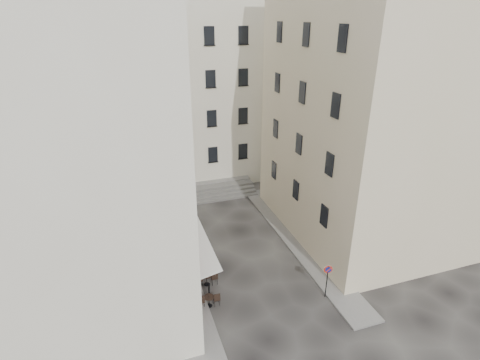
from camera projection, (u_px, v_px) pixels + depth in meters
name	position (u px, v px, depth m)	size (l,w,h in m)	color
ground	(254.00, 277.00, 24.33)	(90.00, 90.00, 0.00)	black
sidewalk_left	(175.00, 255.00, 26.47)	(2.00, 22.00, 0.12)	slate
sidewalk_right	(296.00, 240.00, 28.21)	(2.00, 18.00, 0.12)	slate
building_left	(51.00, 125.00, 19.71)	(12.20, 16.20, 20.60)	beige
building_right	(377.00, 111.00, 26.63)	(12.20, 14.20, 18.60)	beige
building_back	(178.00, 85.00, 36.74)	(18.20, 10.20, 18.60)	beige
cafe_storefront	(184.00, 257.00, 23.19)	(1.74, 7.30, 3.50)	#480A0F
stone_steps	(207.00, 192.00, 35.07)	(9.00, 3.15, 0.80)	#5A5855
bollard_near	(209.00, 291.00, 22.31)	(0.12, 0.12, 0.98)	black
bollard_mid	(196.00, 258.00, 25.34)	(0.12, 0.12, 0.98)	black
bollard_far	(186.00, 232.00, 28.38)	(0.12, 0.12, 0.98)	black
no_parking_sign	(328.00, 275.00, 21.95)	(0.51, 0.17, 2.28)	black
bistro_table_a	(209.00, 300.00, 21.70)	(1.27, 0.59, 0.89)	black
bistro_table_b	(207.00, 278.00, 23.42)	(1.36, 0.64, 0.96)	black
bistro_table_c	(205.00, 268.00, 24.47)	(1.16, 0.55, 0.82)	black
bistro_table_d	(202.00, 258.00, 25.49)	(1.14, 0.54, 0.80)	black
bistro_table_e	(191.00, 243.00, 27.19)	(1.20, 0.56, 0.84)	black
pedestrian	(202.00, 252.00, 25.36)	(0.65, 0.43, 1.78)	black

